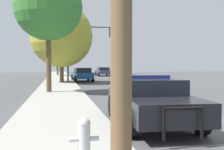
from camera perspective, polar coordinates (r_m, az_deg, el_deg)
sidewalk_left at (r=8.01m, az=-10.71°, el=-10.57°), size 3.00×110.00×0.13m
police_car at (r=8.74m, az=7.68°, el=-4.85°), size 2.28×5.08×1.48m
fire_hydrant at (r=5.15m, az=-5.68°, el=-12.43°), size 0.53×0.23×0.76m
traffic_light at (r=26.96m, az=-5.34°, el=6.78°), size 4.35×0.35×5.39m
car_background_oncoming at (r=31.11m, az=2.20°, el=0.27°), size 2.16×4.49×1.39m
car_background_midblock at (r=29.56m, az=-6.06°, el=0.17°), size 2.19×4.39×1.44m
car_background_distant at (r=42.96m, az=-1.84°, el=0.77°), size 2.13×4.17×1.33m
tree_sidewalk_near at (r=17.87m, az=-12.83°, el=13.40°), size 4.15×4.15×7.27m
tree_sidewalk_mid at (r=26.83m, az=-10.23°, el=7.80°), size 5.85×5.85×7.25m
tree_sidewalk_far at (r=43.25m, az=-11.04°, el=4.78°), size 3.79×3.79×5.55m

